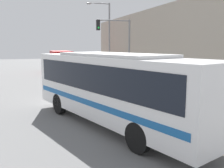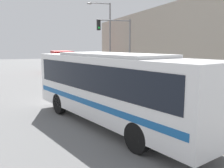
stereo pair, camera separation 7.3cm
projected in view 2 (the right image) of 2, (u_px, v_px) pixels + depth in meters
name	position (u px, v px, depth m)	size (l,w,h in m)	color
ground_plane	(114.00, 120.00, 12.06)	(120.00, 120.00, 0.00)	slate
sidewalk	(108.00, 73.00, 32.68)	(3.04, 70.00, 0.15)	#A8A399
building_facade	(160.00, 46.00, 28.31)	(6.00, 26.73, 7.09)	#9E9384
city_bus	(112.00, 84.00, 11.05)	(5.55, 10.69, 3.25)	white
delivery_truck	(61.00, 60.00, 34.23)	(2.43, 7.79, 2.85)	#B21919
fire_hydrant	(154.00, 87.00, 18.76)	(0.24, 0.32, 0.73)	#999999
traffic_light_pole	(119.00, 40.00, 22.79)	(3.28, 0.35, 5.81)	slate
street_lamp	(107.00, 33.00, 28.70)	(2.78, 0.28, 8.21)	slate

